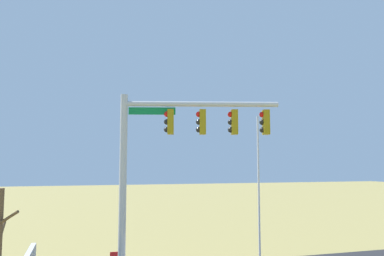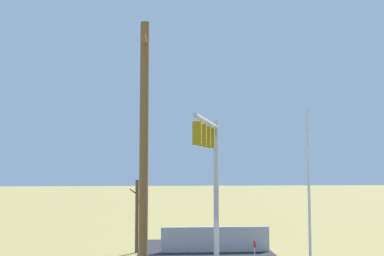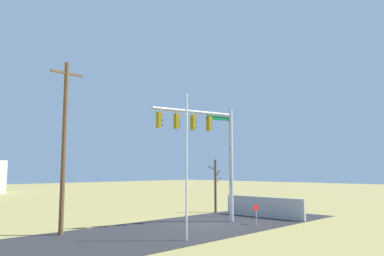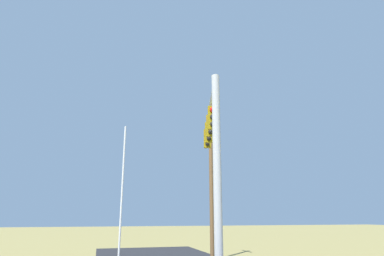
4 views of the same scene
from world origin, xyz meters
The scene contains 2 objects.
signal_mast centered at (0.47, 0.18, 5.40)m, with size 5.94×1.75×7.55m.
flagpole centered at (-4.73, -2.93, 3.65)m, with size 0.10×0.10×7.30m, color silver.
Camera 1 is at (3.90, 14.38, 4.85)m, focal length 35.74 mm.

